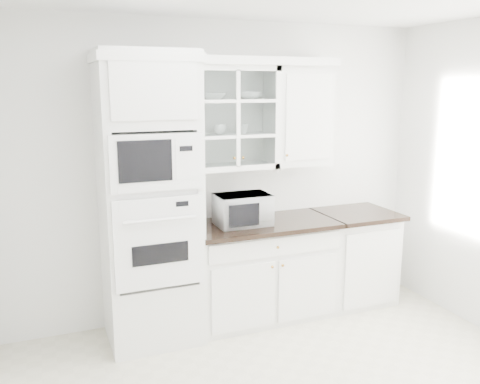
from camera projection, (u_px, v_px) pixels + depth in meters
name	position (u px, v px, depth m)	size (l,w,h in m)	color
room_shell	(288.00, 139.00, 3.40)	(4.00, 3.50, 2.70)	white
oven_column	(150.00, 201.00, 4.15)	(0.76, 0.68, 2.40)	white
base_cabinet_run	(262.00, 269.00, 4.70)	(1.32, 0.67, 0.92)	white
extra_base_cabinet	(353.00, 256.00, 5.06)	(0.72, 0.67, 0.92)	white
upper_cabinet_glass	(231.00, 118.00, 4.45)	(0.80, 0.33, 0.90)	white
upper_cabinet_solid	(299.00, 116.00, 4.70)	(0.55, 0.33, 0.90)	white
crown_molding	(220.00, 61.00, 4.29)	(2.14, 0.38, 0.07)	white
countertop_microwave	(242.00, 209.00, 4.49)	(0.47, 0.39, 0.27)	white
bowl_a	(213.00, 96.00, 4.33)	(0.24, 0.24, 0.06)	white
bowl_b	(249.00, 95.00, 4.48)	(0.21, 0.21, 0.07)	white
cup_a	(220.00, 129.00, 4.43)	(0.11, 0.11, 0.09)	white
cup_b	(243.00, 128.00, 4.51)	(0.10, 0.10, 0.09)	white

